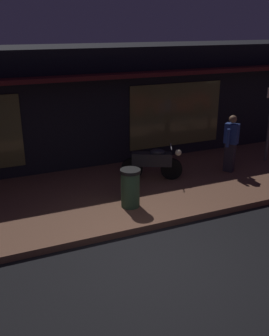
% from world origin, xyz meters
% --- Properties ---
extents(ground_plane, '(60.00, 60.00, 0.00)m').
position_xyz_m(ground_plane, '(0.00, 0.00, 0.00)').
color(ground_plane, black).
extents(sidewalk_slab, '(18.00, 4.00, 0.15)m').
position_xyz_m(sidewalk_slab, '(0.00, 3.00, 0.07)').
color(sidewalk_slab, brown).
rests_on(sidewalk_slab, ground_plane).
extents(storefront_building, '(18.00, 3.30, 3.60)m').
position_xyz_m(storefront_building, '(0.00, 6.39, 1.80)').
color(storefront_building, black).
rests_on(storefront_building, ground_plane).
extents(motorcycle, '(1.58, 0.90, 0.97)m').
position_xyz_m(motorcycle, '(1.61, 3.37, 0.65)').
color(motorcycle, black).
rests_on(motorcycle, sidewalk_slab).
extents(person_bystander, '(0.57, 0.44, 1.67)m').
position_xyz_m(person_bystander, '(3.93, 3.03, 1.03)').
color(person_bystander, '#28232D').
rests_on(person_bystander, sidewalk_slab).
extents(trash_bin, '(0.48, 0.48, 0.93)m').
position_xyz_m(trash_bin, '(0.36, 2.03, 0.62)').
color(trash_bin, '#2D4C33').
rests_on(trash_bin, sidewalk_slab).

